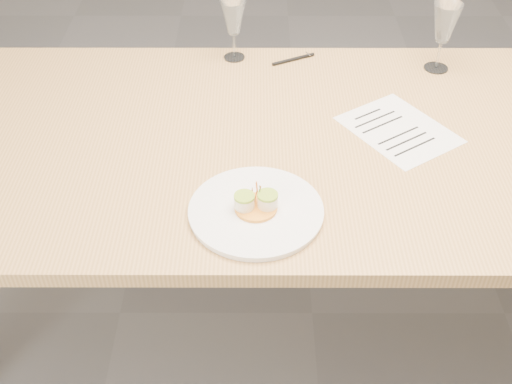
{
  "coord_description": "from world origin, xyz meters",
  "views": [
    {
      "loc": [
        -0.19,
        -1.41,
        1.76
      ],
      "look_at": [
        -0.19,
        -0.29,
        0.8
      ],
      "focal_mm": 45.0,
      "sensor_mm": 36.0,
      "label": 1
    }
  ],
  "objects_px": {
    "dining_table": "(326,157)",
    "ballpoint_pen": "(293,59)",
    "recipe_sheet": "(398,130)",
    "wine_glass_0": "(233,19)",
    "wine_glass_1": "(445,24)",
    "dinner_plate": "(256,210)"
  },
  "relations": [
    {
      "from": "dining_table",
      "to": "wine_glass_1",
      "type": "xyz_separation_m",
      "value": [
        0.37,
        0.37,
        0.22
      ]
    },
    {
      "from": "dining_table",
      "to": "ballpoint_pen",
      "type": "xyz_separation_m",
      "value": [
        -0.08,
        0.42,
        0.07
      ]
    },
    {
      "from": "dinner_plate",
      "to": "wine_glass_1",
      "type": "xyz_separation_m",
      "value": [
        0.56,
        0.68,
        0.14
      ]
    },
    {
      "from": "dinner_plate",
      "to": "ballpoint_pen",
      "type": "distance_m",
      "value": 0.73
    },
    {
      "from": "ballpoint_pen",
      "to": "wine_glass_1",
      "type": "relative_size",
      "value": 0.65
    },
    {
      "from": "dinner_plate",
      "to": "recipe_sheet",
      "type": "height_order",
      "value": "dinner_plate"
    },
    {
      "from": "wine_glass_0",
      "to": "wine_glass_1",
      "type": "xyz_separation_m",
      "value": [
        0.63,
        -0.07,
        0.02
      ]
    },
    {
      "from": "dinner_plate",
      "to": "wine_glass_0",
      "type": "relative_size",
      "value": 1.64
    },
    {
      "from": "wine_glass_0",
      "to": "recipe_sheet",
      "type": "bearing_deg",
      "value": -41.03
    },
    {
      "from": "recipe_sheet",
      "to": "ballpoint_pen",
      "type": "relative_size",
      "value": 2.66
    },
    {
      "from": "recipe_sheet",
      "to": "wine_glass_0",
      "type": "relative_size",
      "value": 1.92
    },
    {
      "from": "dinner_plate",
      "to": "wine_glass_1",
      "type": "height_order",
      "value": "wine_glass_1"
    },
    {
      "from": "dinner_plate",
      "to": "recipe_sheet",
      "type": "distance_m",
      "value": 0.52
    },
    {
      "from": "wine_glass_0",
      "to": "wine_glass_1",
      "type": "bearing_deg",
      "value": -6.04
    },
    {
      "from": "dinner_plate",
      "to": "ballpoint_pen",
      "type": "height_order",
      "value": "dinner_plate"
    },
    {
      "from": "ballpoint_pen",
      "to": "dining_table",
      "type": "bearing_deg",
      "value": -106.02
    },
    {
      "from": "dining_table",
      "to": "wine_glass_0",
      "type": "height_order",
      "value": "wine_glass_0"
    },
    {
      "from": "dining_table",
      "to": "ballpoint_pen",
      "type": "bearing_deg",
      "value": 100.36
    },
    {
      "from": "recipe_sheet",
      "to": "wine_glass_1",
      "type": "relative_size",
      "value": 1.73
    },
    {
      "from": "recipe_sheet",
      "to": "wine_glass_1",
      "type": "xyz_separation_m",
      "value": [
        0.17,
        0.33,
        0.15
      ]
    },
    {
      "from": "wine_glass_1",
      "to": "ballpoint_pen",
      "type": "bearing_deg",
      "value": 173.72
    },
    {
      "from": "recipe_sheet",
      "to": "wine_glass_0",
      "type": "xyz_separation_m",
      "value": [
        -0.46,
        0.4,
        0.13
      ]
    }
  ]
}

